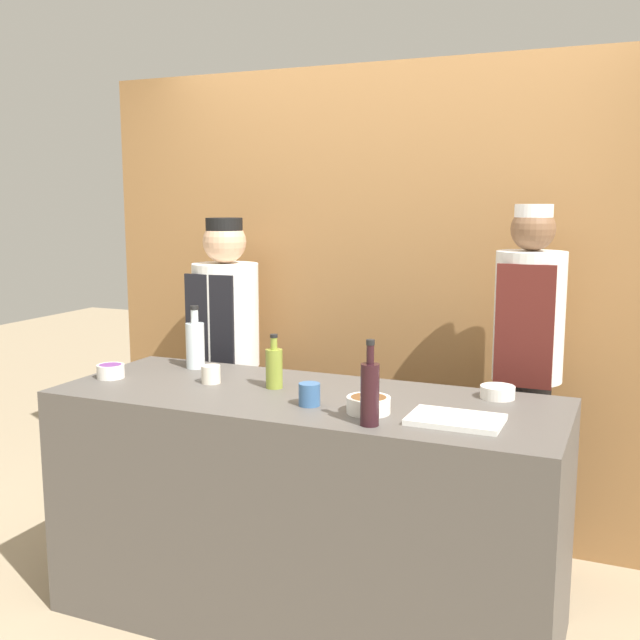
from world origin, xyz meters
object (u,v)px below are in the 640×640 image
at_px(sauce_bowl_brown, 368,404).
at_px(bottle_wine, 370,392).
at_px(sauce_bowl_purple, 111,370).
at_px(bottle_clear, 195,344).
at_px(cutting_board, 456,420).
at_px(cup_cream, 211,374).
at_px(chef_left, 227,361).
at_px(sauce_bowl_orange, 498,391).
at_px(bottle_oil, 274,367).
at_px(chef_right, 526,379).
at_px(cup_blue, 309,394).

bearing_deg(sauce_bowl_brown, bottle_wine, -68.97).
xyz_separation_m(sauce_bowl_purple, bottle_clear, (0.23, 0.32, 0.08)).
xyz_separation_m(sauce_bowl_brown, cutting_board, (0.32, 0.01, -0.02)).
height_order(cup_cream, chef_left, chef_left).
relative_size(bottle_clear, cup_cream, 3.59).
distance_m(cup_cream, chef_left, 0.75).
distance_m(bottle_clear, bottle_wine, 1.16).
relative_size(sauce_bowl_orange, bottle_wine, 0.45).
distance_m(sauce_bowl_orange, chef_left, 1.54).
bearing_deg(cutting_board, cup_cream, 171.87).
distance_m(sauce_bowl_orange, cup_cream, 1.18).
relative_size(cup_cream, chef_left, 0.05).
height_order(sauce_bowl_purple, sauce_bowl_orange, sauce_bowl_purple).
bearing_deg(bottle_wine, bottle_oil, 147.92).
relative_size(sauce_bowl_orange, cutting_board, 0.42).
distance_m(sauce_bowl_purple, cutting_board, 1.54).
height_order(sauce_bowl_purple, bottle_wine, bottle_wine).
xyz_separation_m(bottle_oil, cup_cream, (-0.28, -0.03, -0.05)).
distance_m(sauce_bowl_purple, sauce_bowl_orange, 1.65).
relative_size(sauce_bowl_brown, cutting_board, 0.50).
bearing_deg(bottle_oil, bottle_clear, 159.19).
relative_size(sauce_bowl_purple, chef_left, 0.07).
bearing_deg(sauce_bowl_purple, bottle_wine, -9.45).
distance_m(sauce_bowl_brown, chef_right, 0.94).
distance_m(sauce_bowl_purple, bottle_oil, 0.75).
xyz_separation_m(sauce_bowl_brown, chef_right, (0.45, 0.83, -0.05)).
distance_m(sauce_bowl_orange, bottle_clear, 1.38).
bearing_deg(sauce_bowl_orange, bottle_clear, -179.59).
distance_m(sauce_bowl_purple, chef_left, 0.78).
bearing_deg(chef_right, cutting_board, -98.67).
relative_size(bottle_oil, cup_blue, 2.62).
bearing_deg(chef_left, sauce_bowl_brown, -37.52).
bearing_deg(bottle_oil, chef_right, 34.53).
xyz_separation_m(bottle_oil, chef_left, (-0.60, 0.64, -0.15)).
distance_m(cutting_board, bottle_oil, 0.83).
distance_m(bottle_clear, chef_right, 1.50).
bearing_deg(sauce_bowl_brown, cup_blue, 178.87).
height_order(bottle_wine, chef_right, chef_right).
relative_size(cutting_board, bottle_oil, 1.44).
distance_m(sauce_bowl_brown, cup_cream, 0.78).
height_order(sauce_bowl_brown, bottle_wine, bottle_wine).
height_order(sauce_bowl_orange, bottle_clear, bottle_clear).
distance_m(sauce_bowl_brown, chef_left, 1.37).
bearing_deg(chef_left, cutting_board, -30.45).
distance_m(sauce_bowl_purple, sauce_bowl_brown, 1.22).
relative_size(bottle_oil, chef_right, 0.13).
height_order(cutting_board, cup_cream, cup_cream).
bearing_deg(cup_cream, bottle_clear, 134.45).
relative_size(sauce_bowl_purple, cutting_board, 0.37).
height_order(bottle_wine, chef_left, chef_left).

